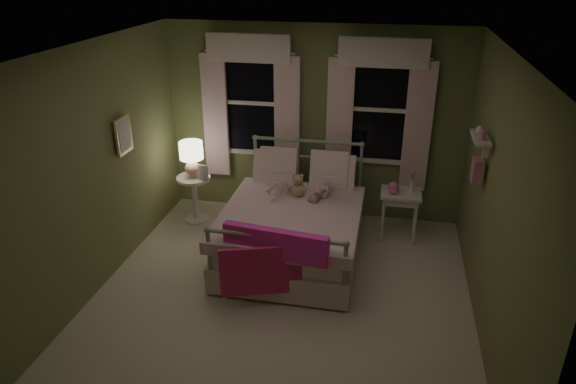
% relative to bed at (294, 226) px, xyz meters
% --- Properties ---
extents(room_shell, '(4.20, 4.20, 4.20)m').
position_rel_bed_xyz_m(room_shell, '(0.04, -0.89, 0.92)').
color(room_shell, white).
rests_on(room_shell, ground).
extents(bed, '(1.58, 2.04, 1.18)m').
position_rel_bed_xyz_m(bed, '(0.00, 0.00, 0.00)').
color(bed, white).
rests_on(bed, ground).
extents(pink_throw, '(1.10, 0.38, 0.71)m').
position_rel_bed_xyz_m(pink_throw, '(-0.00, -1.03, 0.23)').
color(pink_throw, '#FD31BA').
rests_on(pink_throw, bed).
extents(child_left, '(0.30, 0.20, 0.82)m').
position_rel_bed_xyz_m(child_left, '(-0.28, 0.42, 0.59)').
color(child_left, '#F7D1DD').
rests_on(child_left, bed).
extents(child_right, '(0.40, 0.35, 0.69)m').
position_rel_bed_xyz_m(child_right, '(0.28, 0.42, 0.53)').
color(child_right, '#F7D1DD').
rests_on(child_right, bed).
extents(book_left, '(0.20, 0.12, 0.26)m').
position_rel_bed_xyz_m(book_left, '(-0.28, 0.17, 0.58)').
color(book_left, beige).
rests_on(book_left, child_left).
extents(book_right, '(0.22, 0.17, 0.26)m').
position_rel_bed_xyz_m(book_right, '(0.28, 0.17, 0.54)').
color(book_right, beige).
rests_on(book_right, child_right).
extents(teddy_bear, '(0.23, 0.19, 0.31)m').
position_rel_bed_xyz_m(teddy_bear, '(-0.00, 0.26, 0.41)').
color(teddy_bear, tan).
rests_on(teddy_bear, bed).
extents(nightstand_left, '(0.46, 0.46, 0.65)m').
position_rel_bed_xyz_m(nightstand_left, '(-1.49, 0.61, 0.03)').
color(nightstand_left, white).
rests_on(nightstand_left, ground).
extents(table_lamp, '(0.31, 0.31, 0.48)m').
position_rel_bed_xyz_m(table_lamp, '(-1.49, 0.61, 0.57)').
color(table_lamp, '#DA8C81').
rests_on(table_lamp, nightstand_left).
extents(book_nightstand, '(0.22, 0.26, 0.02)m').
position_rel_bed_xyz_m(book_nightstand, '(-1.39, 0.53, 0.27)').
color(book_nightstand, beige).
rests_on(book_nightstand, nightstand_left).
extents(nightstand_right, '(0.50, 0.40, 0.64)m').
position_rel_bed_xyz_m(nightstand_right, '(1.25, 0.67, 0.17)').
color(nightstand_right, white).
rests_on(nightstand_right, ground).
extents(pink_toy, '(0.14, 0.18, 0.14)m').
position_rel_bed_xyz_m(pink_toy, '(1.15, 0.67, 0.32)').
color(pink_toy, pink).
rests_on(pink_toy, nightstand_right).
extents(bud_vase, '(0.06, 0.06, 0.28)m').
position_rel_bed_xyz_m(bud_vase, '(1.37, 0.72, 0.41)').
color(bud_vase, white).
rests_on(bud_vase, nightstand_right).
extents(window_left, '(1.34, 0.13, 1.96)m').
position_rel_bed_xyz_m(window_left, '(-0.81, 1.14, 1.24)').
color(window_left, black).
rests_on(window_left, room_shell).
extents(window_right, '(1.34, 0.13, 1.96)m').
position_rel_bed_xyz_m(window_right, '(0.89, 1.14, 1.24)').
color(window_right, black).
rests_on(window_right, room_shell).
extents(wall_shelf, '(0.15, 0.50, 0.60)m').
position_rel_bed_xyz_m(wall_shelf, '(1.93, -0.18, 1.14)').
color(wall_shelf, white).
rests_on(wall_shelf, room_shell).
extents(framed_picture, '(0.03, 0.32, 0.42)m').
position_rel_bed_xyz_m(framed_picture, '(-1.91, -0.29, 1.12)').
color(framed_picture, beige).
rests_on(framed_picture, room_shell).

